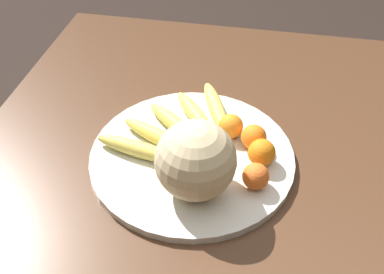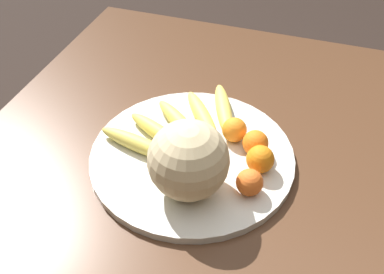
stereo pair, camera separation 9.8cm
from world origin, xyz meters
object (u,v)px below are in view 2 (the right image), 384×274
Objects in this scene: orange_front_right at (260,159)px; melon at (188,160)px; fruit_bowl at (192,156)px; orange_front_left at (234,130)px; orange_back_left at (249,182)px; kitchen_table at (208,209)px; orange_mid_center at (255,143)px; banana_bunch at (182,125)px.

melon is at bearing 128.16° from orange_front_right.
melon is (-0.10, -0.03, 0.09)m from fruit_bowl.
fruit_bowl is 8.05× the size of orange_front_left.
orange_front_right is at bearing -135.18° from orange_front_left.
orange_back_left reaches higher than fruit_bowl.
kitchen_table is 0.19m from orange_mid_center.
orange_front_right reaches higher than kitchen_table.
orange_front_right is 1.04× the size of orange_mid_center.
melon reaches higher than orange_front_right.
orange_front_left and orange_mid_center have the same top height.
orange_front_left is 0.11m from orange_front_right.
orange_back_left is (-0.07, 0.01, -0.00)m from orange_front_right.
orange_front_left is (0.14, -0.02, 0.13)m from kitchen_table.
orange_mid_center reaches higher than fruit_bowl.
orange_mid_center is at bearing -117.49° from orange_front_left.
kitchen_table is 24.25× the size of orange_front_left.
orange_front_left is at bearing -7.62° from kitchen_table.
banana_bunch is 5.67× the size of orange_back_left.
fruit_bowl is 0.14m from melon.
orange_mid_center is 1.03× the size of orange_back_left.
melon is 2.86× the size of orange_front_left.
orange_front_left reaches higher than kitchen_table.
orange_front_right is 0.05m from orange_mid_center.
banana_bunch reaches higher than fruit_bowl.
banana_bunch is 0.13m from orange_front_left.
fruit_bowl is 1.44× the size of banana_bunch.
orange_mid_center reaches higher than orange_back_left.
orange_front_left is at bearing 25.29° from orange_back_left.
banana_bunch is (0.07, 0.05, 0.03)m from fruit_bowl.
orange_front_right is at bearing -5.62° from orange_back_left.
orange_front_right is 0.07m from orange_back_left.
fruit_bowl is 0.08m from banana_bunch.
orange_mid_center is at bearing 23.63° from orange_front_right.
banana_bunch is 5.57× the size of orange_front_left.
banana_bunch is at bearing 35.37° from fruit_bowl.
fruit_bowl is 7.60× the size of orange_front_right.
melon reaches higher than kitchen_table.
orange_front_right is at bearing -158.74° from banana_bunch.
kitchen_table is 23.93× the size of orange_mid_center.
orange_back_left is (-0.15, -0.07, -0.00)m from orange_front_left.
orange_front_right is at bearing -51.84° from melon.
orange_mid_center reaches higher than banana_bunch.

